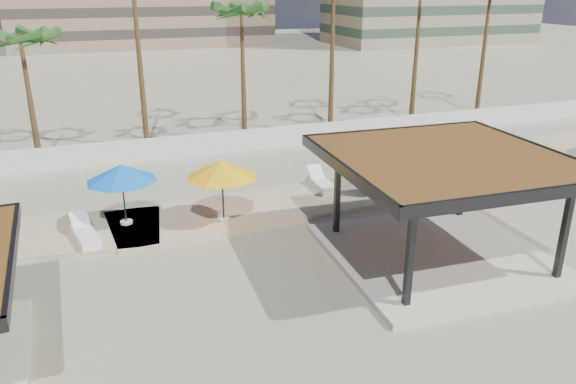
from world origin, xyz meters
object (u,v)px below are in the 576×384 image
(lounger_a, at_px, (85,235))
(lounger_b, at_px, (322,184))
(pavilion_central, at_px, (442,197))
(umbrella_c, at_px, (492,140))
(lounger_d, at_px, (532,172))
(lounger_c, at_px, (434,168))

(lounger_a, bearing_deg, lounger_b, -89.62)
(pavilion_central, xyz_separation_m, lounger_a, (-11.80, 5.54, -1.95))
(lounger_a, distance_m, lounger_b, 10.82)
(pavilion_central, distance_m, umbrella_c, 8.58)
(pavilion_central, height_order, lounger_d, pavilion_central)
(lounger_a, distance_m, lounger_d, 21.19)
(pavilion_central, bearing_deg, lounger_a, 157.61)
(lounger_d, bearing_deg, lounger_b, 92.78)
(lounger_a, xyz_separation_m, lounger_b, (10.61, 2.09, 0.01))
(lounger_c, distance_m, lounger_d, 4.78)
(lounger_c, xyz_separation_m, lounger_d, (4.12, -2.43, 0.02))
(lounger_a, height_order, lounger_d, lounger_d)
(pavilion_central, distance_m, lounger_b, 7.95)
(umbrella_c, height_order, lounger_d, umbrella_c)
(lounger_c, bearing_deg, umbrella_c, -144.04)
(umbrella_c, relative_size, lounger_d, 1.21)
(lounger_a, height_order, lounger_c, lounger_a)
(pavilion_central, relative_size, umbrella_c, 2.82)
(pavilion_central, bearing_deg, lounger_d, 33.27)
(lounger_c, bearing_deg, lounger_a, 106.17)
(lounger_b, relative_size, lounger_c, 1.08)
(umbrella_c, bearing_deg, lounger_c, 117.90)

